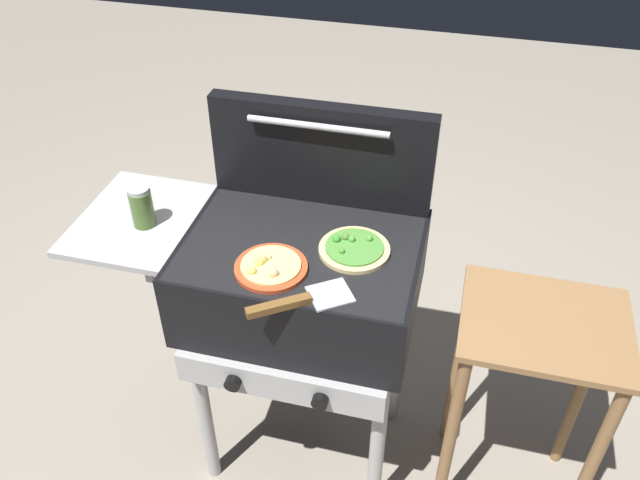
{
  "coord_description": "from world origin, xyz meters",
  "views": [
    {
      "loc": [
        0.38,
        -1.3,
        1.99
      ],
      "look_at": [
        0.05,
        0.0,
        0.92
      ],
      "focal_mm": 36.66,
      "sensor_mm": 36.0,
      "label": 1
    }
  ],
  "objects_px": {
    "pizza_veggie": "(354,249)",
    "prep_table": "(530,377)",
    "grill": "(298,283)",
    "pizza_cheese": "(270,267)",
    "sauce_jar": "(142,207)",
    "spatula": "(300,301)"
  },
  "relations": [
    {
      "from": "grill",
      "to": "spatula",
      "type": "distance_m",
      "value": 0.28
    },
    {
      "from": "pizza_veggie",
      "to": "sauce_jar",
      "type": "relative_size",
      "value": 1.57
    },
    {
      "from": "pizza_veggie",
      "to": "spatula",
      "type": "bearing_deg",
      "value": -110.48
    },
    {
      "from": "pizza_cheese",
      "to": "sauce_jar",
      "type": "height_order",
      "value": "sauce_jar"
    },
    {
      "from": "pizza_veggie",
      "to": "prep_table",
      "type": "xyz_separation_m",
      "value": [
        0.52,
        -0.0,
        -0.36
      ]
    },
    {
      "from": "grill",
      "to": "spatula",
      "type": "height_order",
      "value": "spatula"
    },
    {
      "from": "sauce_jar",
      "to": "prep_table",
      "type": "relative_size",
      "value": 0.16
    },
    {
      "from": "sauce_jar",
      "to": "grill",
      "type": "bearing_deg",
      "value": 2.95
    },
    {
      "from": "pizza_veggie",
      "to": "pizza_cheese",
      "type": "bearing_deg",
      "value": -146.54
    },
    {
      "from": "spatula",
      "to": "prep_table",
      "type": "bearing_deg",
      "value": 20.34
    },
    {
      "from": "prep_table",
      "to": "sauce_jar",
      "type": "bearing_deg",
      "value": -178.62
    },
    {
      "from": "prep_table",
      "to": "grill",
      "type": "bearing_deg",
      "value": -179.63
    },
    {
      "from": "pizza_cheese",
      "to": "sauce_jar",
      "type": "xyz_separation_m",
      "value": [
        -0.39,
        0.1,
        0.05
      ]
    },
    {
      "from": "pizza_cheese",
      "to": "pizza_veggie",
      "type": "bearing_deg",
      "value": 33.46
    },
    {
      "from": "pizza_veggie",
      "to": "prep_table",
      "type": "distance_m",
      "value": 0.63
    },
    {
      "from": "grill",
      "to": "pizza_veggie",
      "type": "relative_size",
      "value": 5.1
    },
    {
      "from": "pizza_veggie",
      "to": "prep_table",
      "type": "relative_size",
      "value": 0.25
    },
    {
      "from": "grill",
      "to": "pizza_cheese",
      "type": "height_order",
      "value": "pizza_cheese"
    },
    {
      "from": "spatula",
      "to": "pizza_veggie",
      "type": "bearing_deg",
      "value": 69.52
    },
    {
      "from": "prep_table",
      "to": "spatula",
      "type": "bearing_deg",
      "value": -159.66
    },
    {
      "from": "pizza_cheese",
      "to": "pizza_veggie",
      "type": "height_order",
      "value": "pizza_cheese"
    },
    {
      "from": "grill",
      "to": "pizza_veggie",
      "type": "bearing_deg",
      "value": 1.74
    }
  ]
}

